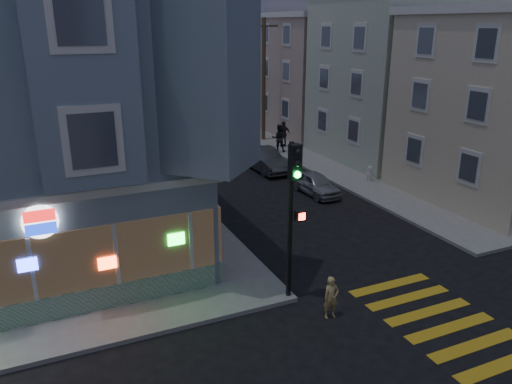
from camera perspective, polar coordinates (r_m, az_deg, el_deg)
ground at (r=14.37m, az=-2.25°, el=-18.74°), size 120.00×120.00×0.00m
sidewalk_ne at (r=44.09m, az=14.58°, el=6.80°), size 24.00×42.00×0.15m
row_house_b at (r=35.78m, az=17.83°, el=12.51°), size 12.00×8.60×10.50m
row_house_c at (r=42.97m, az=9.64°, el=13.02°), size 12.00×8.60×9.00m
row_house_d at (r=50.62m, az=3.89°, el=14.91°), size 12.00×8.60×10.50m
utility_pole at (r=38.41m, az=0.88°, el=12.84°), size 2.20×0.30×9.00m
street_tree_near at (r=44.06m, az=-2.27°, el=12.46°), size 3.00×3.00×5.30m
street_tree_far at (r=51.53m, az=-5.70°, el=13.29°), size 3.00×3.00×5.30m
running_child at (r=15.94m, az=8.59°, el=-11.84°), size 0.53×0.37×1.38m
pedestrian_a at (r=35.11m, az=2.61°, el=6.17°), size 1.14×1.03×1.93m
pedestrian_b at (r=36.68m, az=3.18°, el=6.65°), size 1.13×0.57×1.86m
parked_car_a at (r=26.91m, az=6.85°, el=0.96°), size 1.48×3.48×1.17m
parked_car_b at (r=31.02m, az=1.03°, el=3.71°), size 1.63×4.31×1.40m
parked_car_c at (r=35.67m, az=-2.54°, el=5.54°), size 2.00×4.32×1.22m
parked_car_d at (r=40.71m, az=-4.18°, el=7.20°), size 2.50×4.73×1.27m
traffic_signal at (r=15.43m, az=4.27°, el=-0.48°), size 0.61×0.58×5.22m
fire_hydrant at (r=29.32m, az=12.87°, el=2.15°), size 0.51×0.29×0.88m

